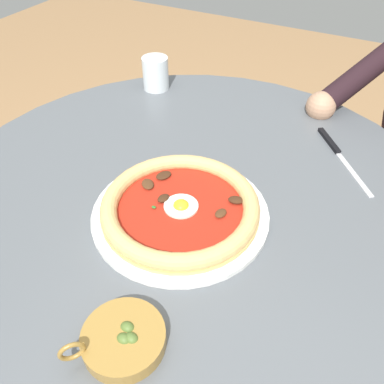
{
  "coord_description": "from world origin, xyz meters",
  "views": [
    {
      "loc": [
        -0.26,
        0.49,
        1.22
      ],
      "look_at": [
        -0.01,
        0.01,
        0.74
      ],
      "focal_mm": 37.23,
      "sensor_mm": 36.0,
      "label": 1
    }
  ],
  "objects_px": {
    "dining_table": "(191,238)",
    "pizza_on_plate": "(180,208)",
    "steak_knife": "(336,150)",
    "olive_pan": "(123,339)",
    "water_glass": "(156,75)"
  },
  "relations": [
    {
      "from": "pizza_on_plate",
      "to": "olive_pan",
      "type": "distance_m",
      "value": 0.25
    },
    {
      "from": "pizza_on_plate",
      "to": "steak_knife",
      "type": "relative_size",
      "value": 1.65
    },
    {
      "from": "dining_table",
      "to": "pizza_on_plate",
      "type": "xyz_separation_m",
      "value": [
        -0.01,
        0.07,
        0.15
      ]
    },
    {
      "from": "steak_knife",
      "to": "olive_pan",
      "type": "xyz_separation_m",
      "value": [
        0.15,
        0.56,
        0.01
      ]
    },
    {
      "from": "steak_knife",
      "to": "olive_pan",
      "type": "relative_size",
      "value": 1.55
    },
    {
      "from": "water_glass",
      "to": "steak_knife",
      "type": "relative_size",
      "value": 0.44
    },
    {
      "from": "dining_table",
      "to": "pizza_on_plate",
      "type": "height_order",
      "value": "pizza_on_plate"
    },
    {
      "from": "olive_pan",
      "to": "dining_table",
      "type": "bearing_deg",
      "value": -78.36
    },
    {
      "from": "dining_table",
      "to": "water_glass",
      "type": "distance_m",
      "value": 0.45
    },
    {
      "from": "pizza_on_plate",
      "to": "steak_knife",
      "type": "height_order",
      "value": "pizza_on_plate"
    },
    {
      "from": "pizza_on_plate",
      "to": "water_glass",
      "type": "relative_size",
      "value": 3.73
    },
    {
      "from": "steak_knife",
      "to": "olive_pan",
      "type": "height_order",
      "value": "olive_pan"
    },
    {
      "from": "dining_table",
      "to": "pizza_on_plate",
      "type": "bearing_deg",
      "value": 102.02
    },
    {
      "from": "pizza_on_plate",
      "to": "olive_pan",
      "type": "bearing_deg",
      "value": 101.54
    },
    {
      "from": "water_glass",
      "to": "steak_knife",
      "type": "height_order",
      "value": "water_glass"
    }
  ]
}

